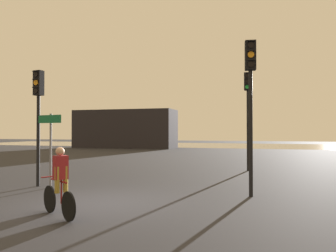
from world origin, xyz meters
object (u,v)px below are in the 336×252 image
traffic_light_far_right (248,103)px  traffic_light_near_right (251,89)px  direction_sign_post (50,139)px  cyclist (60,182)px  traffic_light_near_left (38,105)px  distant_building (125,129)px

traffic_light_far_right → traffic_light_near_right: size_ratio=1.04×
direction_sign_post → cyclist: direction_sign_post is taller
traffic_light_near_left → traffic_light_near_right: 7.45m
traffic_light_far_right → direction_sign_post: 9.68m
traffic_light_near_right → cyclist: (-4.13, -3.71, -2.46)m
traffic_light_far_right → traffic_light_near_left: bearing=53.9°
traffic_light_near_right → direction_sign_post: size_ratio=1.82×
traffic_light_near_left → direction_sign_post: (0.63, -0.16, -1.22)m
traffic_light_far_right → traffic_light_near_left: (-7.04, -6.88, -0.49)m
distant_building → traffic_light_near_right: bearing=-58.9°
distant_building → traffic_light_far_right: bearing=-51.7°
traffic_light_near_right → traffic_light_near_left: bearing=-7.4°
cyclist → direction_sign_post: bearing=71.0°
distant_building → direction_sign_post: bearing=-71.4°
traffic_light_far_right → traffic_light_near_right: (0.40, -6.64, -0.12)m
traffic_light_near_right → traffic_light_far_right: bearing=-95.8°
traffic_light_far_right → direction_sign_post: size_ratio=1.90×
traffic_light_near_left → traffic_light_near_right: size_ratio=0.88×
traffic_light_near_left → cyclist: 5.23m
distant_building → traffic_light_far_right: traffic_light_far_right is taller
cyclist → traffic_light_near_right: bearing=-16.2°
traffic_light_far_right → cyclist: 11.29m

